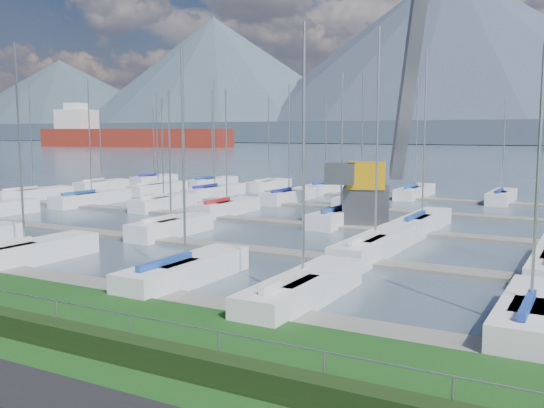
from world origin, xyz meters
The scene contains 6 objects.
hedge centered at (0.00, -0.40, 0.35)m, with size 80.00×0.70×0.70m, color black.
fence centered at (0.00, 0.00, 1.20)m, with size 0.04×0.04×80.00m, color #93959B.
docks centered at (0.00, 26.00, -0.22)m, with size 90.00×41.60×0.25m.
crane centered at (-0.75, 29.38, 5.33)m, with size 7.42×13.03×22.35m.
cargo_ship_west centered at (-169.99, 189.73, 3.69)m, with size 86.91×32.85×21.50m.
sailboat_fleet centered at (-1.25, 28.56, 5.40)m, with size 75.30×49.63×13.25m.
Camera 1 is at (13.56, -12.68, 6.38)m, focal length 40.00 mm.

